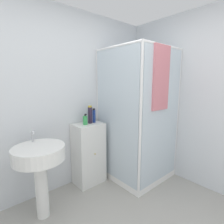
% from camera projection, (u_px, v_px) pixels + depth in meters
% --- Properties ---
extents(wall_back, '(6.40, 0.06, 2.50)m').
position_uv_depth(wall_back, '(48.00, 102.00, 2.30)').
color(wall_back, silver).
rests_on(wall_back, ground_plane).
extents(shower_enclosure, '(0.91, 0.94, 2.00)m').
position_uv_depth(shower_enclosure, '(138.00, 144.00, 2.74)').
color(shower_enclosure, white).
rests_on(shower_enclosure, ground_plane).
extents(vanity_cabinet, '(0.43, 0.33, 0.92)m').
position_uv_depth(vanity_cabinet, '(89.00, 153.00, 2.61)').
color(vanity_cabinet, silver).
rests_on(vanity_cabinet, ground_plane).
extents(sink, '(0.55, 0.55, 0.97)m').
position_uv_depth(sink, '(40.00, 161.00, 1.89)').
color(sink, white).
rests_on(sink, ground_plane).
extents(soap_dispenser, '(0.06, 0.07, 0.16)m').
position_uv_depth(soap_dispenser, '(85.00, 120.00, 2.46)').
color(soap_dispenser, green).
rests_on(soap_dispenser, vanity_cabinet).
extents(shampoo_bottle_tall_black, '(0.06, 0.06, 0.26)m').
position_uv_depth(shampoo_bottle_tall_black, '(90.00, 115.00, 2.53)').
color(shampoo_bottle_tall_black, '#281E33').
rests_on(shampoo_bottle_tall_black, vanity_cabinet).
extents(shampoo_bottle_blue, '(0.04, 0.04, 0.21)m').
position_uv_depth(shampoo_bottle_blue, '(94.00, 116.00, 2.59)').
color(shampoo_bottle_blue, navy).
rests_on(shampoo_bottle_blue, vanity_cabinet).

